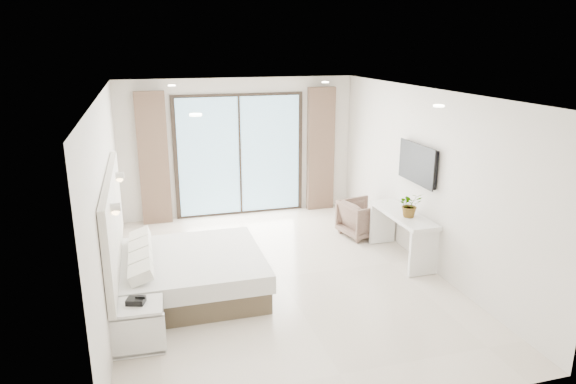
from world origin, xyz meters
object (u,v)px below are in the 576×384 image
armchair (362,217)px  nightstand (138,326)px  console_desk (402,225)px  bed (189,273)px

armchair → nightstand: bearing=111.6°
console_desk → armchair: console_desk is taller
bed → armchair: bearing=23.4°
bed → armchair: armchair is taller
nightstand → armchair: armchair is taller
nightstand → console_desk: size_ratio=0.40×
nightstand → console_desk: console_desk is taller
nightstand → armchair: 4.64m
bed → console_desk: (3.37, 0.28, 0.27)m
nightstand → bed: bearing=62.7°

